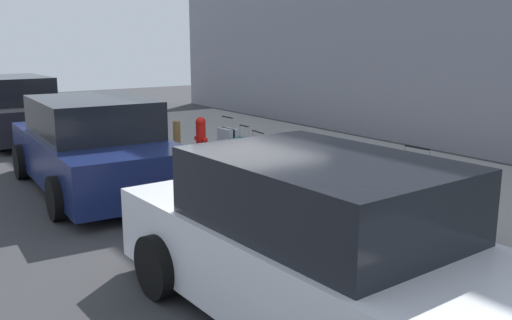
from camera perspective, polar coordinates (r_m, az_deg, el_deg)
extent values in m
plane|color=#333335|center=(9.62, -2.59, -2.95)|extent=(40.00, 40.00, 0.00)
cube|color=gray|center=(11.10, 8.36, -0.64)|extent=(18.00, 5.00, 0.14)
cube|color=red|center=(7.06, 19.39, -5.59)|extent=(0.48, 0.26, 0.60)
cube|color=black|center=(7.06, 19.39, -5.59)|extent=(0.48, 0.08, 0.61)
cylinder|color=gray|center=(6.88, 21.02, -3.40)|extent=(0.02, 0.02, 0.04)
cylinder|color=gray|center=(7.07, 18.16, -2.77)|extent=(0.02, 0.02, 0.04)
cylinder|color=black|center=(6.97, 19.58, -2.92)|extent=(0.41, 0.06, 0.02)
cylinder|color=black|center=(7.05, 20.69, -8.10)|extent=(0.05, 0.02, 0.04)
cylinder|color=black|center=(7.24, 17.81, -7.34)|extent=(0.05, 0.02, 0.04)
cube|color=#0F606B|center=(7.37, 15.79, -4.03)|extent=(0.44, 0.25, 0.74)
cube|color=black|center=(7.37, 15.79, -4.03)|extent=(0.44, 0.07, 0.76)
cylinder|color=gray|center=(7.14, 17.23, -0.25)|extent=(0.02, 0.02, 0.31)
cylinder|color=gray|center=(7.35, 14.87, 0.24)|extent=(0.02, 0.02, 0.31)
cylinder|color=black|center=(7.21, 16.11, 1.22)|extent=(0.37, 0.05, 0.02)
cylinder|color=black|center=(7.37, 16.83, -6.94)|extent=(0.05, 0.02, 0.04)
cylinder|color=black|center=(7.58, 14.48, -6.28)|extent=(0.05, 0.02, 0.04)
cube|color=#9EA0A8|center=(7.74, 12.63, -3.79)|extent=(0.42, 0.22, 0.56)
cube|color=black|center=(7.74, 12.63, -3.79)|extent=(0.42, 0.06, 0.57)
cylinder|color=gray|center=(7.54, 13.66, -1.88)|extent=(0.02, 0.02, 0.04)
cylinder|color=gray|center=(7.78, 11.83, -1.36)|extent=(0.02, 0.02, 0.04)
cylinder|color=black|center=(7.65, 12.74, -1.47)|extent=(0.35, 0.04, 0.02)
cylinder|color=black|center=(7.69, 13.48, -5.94)|extent=(0.04, 0.02, 0.04)
cylinder|color=black|center=(7.93, 11.63, -5.30)|extent=(0.04, 0.02, 0.04)
cube|color=navy|center=(8.16, 10.09, -2.97)|extent=(0.44, 0.22, 0.53)
cube|color=black|center=(8.16, 10.09, -2.97)|extent=(0.45, 0.05, 0.54)
cylinder|color=gray|center=(7.94, 11.18, -0.64)|extent=(0.02, 0.02, 0.22)
cylinder|color=gray|center=(8.20, 9.23, -0.16)|extent=(0.02, 0.02, 0.22)
cylinder|color=black|center=(8.05, 10.22, 0.37)|extent=(0.38, 0.03, 0.02)
cylinder|color=black|center=(8.09, 11.02, -4.91)|extent=(0.04, 0.02, 0.04)
cylinder|color=black|center=(8.35, 9.07, -4.30)|extent=(0.04, 0.02, 0.04)
cube|color=maroon|center=(8.55, 7.39, -1.77)|extent=(0.47, 0.21, 0.65)
cube|color=black|center=(8.55, 7.39, -1.77)|extent=(0.47, 0.04, 0.66)
cylinder|color=gray|center=(8.31, 8.41, 0.98)|extent=(0.02, 0.02, 0.26)
cylinder|color=gray|center=(8.60, 6.56, 1.41)|extent=(0.02, 0.02, 0.26)
cylinder|color=black|center=(8.43, 7.49, 2.05)|extent=(0.41, 0.02, 0.02)
cylinder|color=black|center=(8.48, 8.27, -4.01)|extent=(0.04, 0.02, 0.04)
cylinder|color=black|center=(8.78, 6.42, -3.41)|extent=(0.04, 0.02, 0.04)
cube|color=black|center=(8.96, 4.60, -1.41)|extent=(0.46, 0.20, 0.54)
cube|color=black|center=(8.96, 4.60, -1.41)|extent=(0.46, 0.05, 0.55)
cylinder|color=gray|center=(8.74, 5.50, 0.71)|extent=(0.02, 0.02, 0.20)
cylinder|color=gray|center=(9.03, 3.81, 1.11)|extent=(0.02, 0.02, 0.20)
cylinder|color=black|center=(8.86, 4.65, 1.55)|extent=(0.39, 0.04, 0.02)
cylinder|color=black|center=(8.88, 5.44, -3.20)|extent=(0.04, 0.02, 0.04)
cylinder|color=black|center=(9.17, 3.73, -2.68)|extent=(0.04, 0.02, 0.04)
cube|color=#59601E|center=(9.34, 2.15, -0.19)|extent=(0.43, 0.26, 0.74)
cube|color=black|center=(9.34, 2.15, -0.19)|extent=(0.43, 0.07, 0.76)
cylinder|color=gray|center=(9.12, 2.78, 2.00)|extent=(0.02, 0.02, 0.04)
cylinder|color=gray|center=(9.41, 1.57, 2.33)|extent=(0.02, 0.02, 0.04)
cylinder|color=black|center=(9.26, 2.17, 2.29)|extent=(0.36, 0.05, 0.02)
cylinder|color=black|center=(9.27, 2.75, -2.50)|extent=(0.05, 0.02, 0.04)
cylinder|color=black|center=(9.57, 1.53, -2.03)|extent=(0.05, 0.02, 0.04)
cube|color=red|center=(9.80, 0.19, -0.02)|extent=(0.47, 0.30, 0.60)
cube|color=black|center=(9.80, 0.19, -0.02)|extent=(0.46, 0.09, 0.61)
cylinder|color=gray|center=(9.56, 0.77, 2.11)|extent=(0.02, 0.02, 0.20)
cylinder|color=gray|center=(9.89, -0.37, 2.45)|extent=(0.02, 0.02, 0.20)
cylinder|color=black|center=(9.71, 0.19, 2.88)|extent=(0.39, 0.06, 0.02)
cylinder|color=black|center=(9.69, 0.77, -1.84)|extent=(0.05, 0.02, 0.04)
cylinder|color=black|center=(10.03, -0.38, -1.35)|extent=(0.05, 0.02, 0.04)
cube|color=#0F606B|center=(10.26, -1.19, 0.56)|extent=(0.35, 0.25, 0.60)
cube|color=black|center=(10.26, -1.19, 0.56)|extent=(0.35, 0.05, 0.62)
cylinder|color=gray|center=(10.07, -0.75, 2.75)|extent=(0.02, 0.02, 0.23)
cylinder|color=gray|center=(10.31, -1.64, 2.96)|extent=(0.02, 0.02, 0.23)
cylinder|color=black|center=(10.17, -1.20, 3.49)|extent=(0.28, 0.03, 0.02)
cylinder|color=black|center=(10.21, -0.72, -1.12)|extent=(0.04, 0.02, 0.04)
cylinder|color=black|center=(10.44, -1.63, -0.81)|extent=(0.04, 0.02, 0.04)
cube|color=#9EA0A8|center=(10.66, -2.88, 1.30)|extent=(0.43, 0.22, 0.72)
cube|color=black|center=(10.66, -2.88, 1.30)|extent=(0.43, 0.05, 0.74)
cylinder|color=gray|center=(10.43, -2.36, 3.68)|extent=(0.02, 0.02, 0.21)
cylinder|color=gray|center=(10.73, -3.44, 3.91)|extent=(0.02, 0.02, 0.21)
cylinder|color=black|center=(10.56, -2.91, 4.37)|extent=(0.36, 0.03, 0.02)
cylinder|color=black|center=(10.57, -2.31, -0.65)|extent=(0.04, 0.02, 0.04)
cylinder|color=black|center=(10.88, -3.40, -0.30)|extent=(0.04, 0.02, 0.04)
cylinder|color=red|center=(11.54, -5.62, 1.97)|extent=(0.20, 0.20, 0.67)
sphere|color=red|center=(11.48, -5.66, 3.86)|extent=(0.21, 0.21, 0.21)
cylinder|color=red|center=(11.66, -5.99, 2.24)|extent=(0.09, 0.10, 0.09)
cylinder|color=red|center=(11.41, -5.25, 2.03)|extent=(0.09, 0.10, 0.09)
cylinder|color=brown|center=(12.15, -8.06, 2.40)|extent=(0.16, 0.16, 0.66)
cube|color=silver|center=(5.02, 6.40, -10.85)|extent=(4.51, 1.85, 0.75)
cube|color=black|center=(4.79, 6.59, -3.29)|extent=(2.37, 1.64, 0.62)
cylinder|color=black|center=(5.71, -9.94, -10.59)|extent=(0.65, 0.24, 0.64)
cylinder|color=black|center=(6.60, 3.60, -7.23)|extent=(0.65, 0.24, 0.64)
cube|color=#141E4C|center=(9.89, -16.11, 0.29)|extent=(4.66, 2.11, 0.76)
cube|color=black|center=(9.78, -16.35, 4.24)|extent=(2.47, 1.84, 0.62)
cylinder|color=black|center=(11.11, -22.72, -0.15)|extent=(0.65, 0.26, 0.64)
cylinder|color=black|center=(11.53, -13.49, 0.90)|extent=(0.65, 0.26, 0.64)
cylinder|color=black|center=(8.39, -19.53, -3.67)|extent=(0.65, 0.26, 0.64)
cylinder|color=black|center=(8.95, -7.71, -2.10)|extent=(0.65, 0.26, 0.64)
cube|color=black|center=(15.58, -23.34, 4.03)|extent=(4.57, 1.77, 0.78)
cube|color=black|center=(15.51, -23.56, 6.62)|extent=(2.38, 1.60, 0.64)
cylinder|color=black|center=(17.17, -21.52, 4.01)|extent=(0.64, 0.23, 0.64)
cylinder|color=black|center=(14.48, -18.69, 2.84)|extent=(0.64, 0.23, 0.64)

